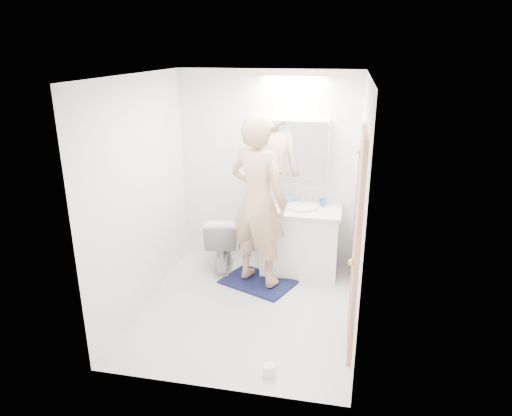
% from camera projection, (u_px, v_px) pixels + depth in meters
% --- Properties ---
extents(floor, '(2.50, 2.50, 0.00)m').
position_uv_depth(floor, '(247.00, 308.00, 4.94)').
color(floor, silver).
rests_on(floor, ground).
extents(ceiling, '(2.50, 2.50, 0.00)m').
position_uv_depth(ceiling, '(245.00, 75.00, 4.14)').
color(ceiling, white).
rests_on(ceiling, floor).
extents(wall_back, '(2.50, 0.00, 2.50)m').
position_uv_depth(wall_back, '(268.00, 170.00, 5.69)').
color(wall_back, white).
rests_on(wall_back, floor).
extents(wall_front, '(2.50, 0.00, 2.50)m').
position_uv_depth(wall_front, '(209.00, 255.00, 3.38)').
color(wall_front, white).
rests_on(wall_front, floor).
extents(wall_left, '(0.00, 2.50, 2.50)m').
position_uv_depth(wall_left, '(142.00, 195.00, 4.74)').
color(wall_left, white).
rests_on(wall_left, floor).
extents(wall_right, '(0.00, 2.50, 2.50)m').
position_uv_depth(wall_right, '(360.00, 209.00, 4.33)').
color(wall_right, white).
rests_on(wall_right, floor).
extents(vanity_cabinet, '(0.90, 0.55, 0.78)m').
position_uv_depth(vanity_cabinet, '(300.00, 242.00, 5.61)').
color(vanity_cabinet, white).
rests_on(vanity_cabinet, floor).
extents(countertop, '(0.95, 0.58, 0.04)m').
position_uv_depth(countertop, '(301.00, 210.00, 5.48)').
color(countertop, white).
rests_on(countertop, vanity_cabinet).
extents(sink_basin, '(0.36, 0.36, 0.03)m').
position_uv_depth(sink_basin, '(302.00, 207.00, 5.49)').
color(sink_basin, silver).
rests_on(sink_basin, countertop).
extents(faucet, '(0.02, 0.02, 0.16)m').
position_uv_depth(faucet, '(303.00, 197.00, 5.65)').
color(faucet, silver).
rests_on(faucet, countertop).
extents(medicine_cabinet, '(0.88, 0.14, 0.70)m').
position_uv_depth(medicine_cabinet, '(292.00, 148.00, 5.47)').
color(medicine_cabinet, white).
rests_on(medicine_cabinet, wall_back).
extents(mirror_panel, '(0.84, 0.01, 0.66)m').
position_uv_depth(mirror_panel, '(291.00, 150.00, 5.40)').
color(mirror_panel, silver).
rests_on(mirror_panel, medicine_cabinet).
extents(toilet, '(0.54, 0.77, 0.72)m').
position_uv_depth(toilet, '(222.00, 242.00, 5.69)').
color(toilet, silver).
rests_on(toilet, floor).
extents(bath_rug, '(0.95, 0.82, 0.02)m').
position_uv_depth(bath_rug, '(258.00, 282.00, 5.44)').
color(bath_rug, '#161A46').
rests_on(bath_rug, floor).
extents(person, '(0.84, 0.71, 1.95)m').
position_uv_depth(person, '(258.00, 201.00, 5.11)').
color(person, tan).
rests_on(person, bath_rug).
extents(door, '(0.04, 0.80, 2.00)m').
position_uv_depth(door, '(357.00, 243.00, 4.08)').
color(door, tan).
rests_on(door, wall_right).
extents(door_knob, '(0.06, 0.06, 0.06)m').
position_uv_depth(door_knob, '(351.00, 263.00, 3.82)').
color(door_knob, gold).
rests_on(door_knob, door).
extents(towel, '(0.02, 0.42, 1.00)m').
position_uv_depth(towel, '(357.00, 201.00, 4.88)').
color(towel, '#101B34').
rests_on(towel, wall_right).
extents(towel_hook, '(0.07, 0.02, 0.02)m').
position_uv_depth(towel_hook, '(359.00, 152.00, 4.71)').
color(towel_hook, silver).
rests_on(towel_hook, wall_right).
extents(soap_bottle_a, '(0.08, 0.08, 0.20)m').
position_uv_depth(soap_bottle_a, '(279.00, 196.00, 5.63)').
color(soap_bottle_a, '#D0BC86').
rests_on(soap_bottle_a, countertop).
extents(soap_bottle_b, '(0.10, 0.10, 0.16)m').
position_uv_depth(soap_bottle_b, '(290.00, 197.00, 5.64)').
color(soap_bottle_b, '#5E94CA').
rests_on(soap_bottle_b, countertop).
extents(toothbrush_cup, '(0.11, 0.11, 0.09)m').
position_uv_depth(toothbrush_cup, '(323.00, 202.00, 5.56)').
color(toothbrush_cup, '#3E6CBB').
rests_on(toothbrush_cup, countertop).
extents(toilet_paper_roll, '(0.11, 0.11, 0.10)m').
position_uv_depth(toilet_paper_roll, '(269.00, 370.00, 3.91)').
color(toilet_paper_roll, white).
rests_on(toilet_paper_roll, floor).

